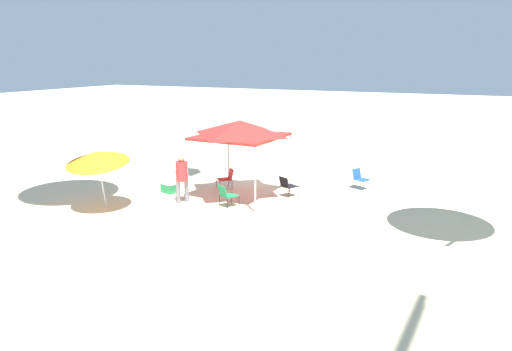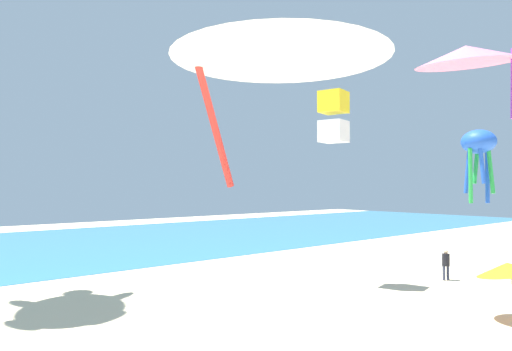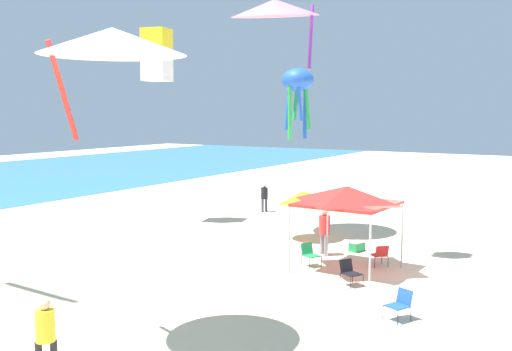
# 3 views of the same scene
# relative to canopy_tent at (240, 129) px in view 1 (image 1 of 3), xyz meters

# --- Properties ---
(ground) EXTENTS (120.00, 120.00, 0.10)m
(ground) POSITION_rel_canopy_tent_xyz_m (0.31, -1.66, -2.71)
(ground) COLOR beige
(canopy_tent) EXTENTS (3.10, 3.20, 3.01)m
(canopy_tent) POSITION_rel_canopy_tent_xyz_m (0.00, 0.00, 0.00)
(canopy_tent) COLOR #B7B7BC
(canopy_tent) RESTS_ON ground
(beach_umbrella) EXTENTS (2.23, 2.24, 2.37)m
(beach_umbrella) POSITION_rel_canopy_tent_xyz_m (3.76, 3.66, -0.74)
(beach_umbrella) COLOR silver
(beach_umbrella) RESTS_ON ground
(folding_chair_left_of_tent) EXTENTS (0.75, 0.79, 0.82)m
(folding_chair_left_of_tent) POSITION_rel_canopy_tent_xyz_m (-1.64, -0.79, -2.19)
(folding_chair_left_of_tent) COLOR black
(folding_chair_left_of_tent) RESTS_ON ground
(folding_chair_near_cooler) EXTENTS (0.81, 0.81, 0.82)m
(folding_chair_near_cooler) POSITION_rel_canopy_tent_xyz_m (1.08, -0.85, -2.19)
(folding_chair_near_cooler) COLOR black
(folding_chair_near_cooler) RESTS_ON ground
(folding_chair_right_of_tent) EXTENTS (0.78, 0.72, 0.82)m
(folding_chair_right_of_tent) POSITION_rel_canopy_tent_xyz_m (-3.93, -3.21, -2.19)
(folding_chair_right_of_tent) COLOR black
(folding_chair_right_of_tent) RESTS_ON ground
(folding_chair_facing_ocean) EXTENTS (0.75, 0.79, 0.82)m
(folding_chair_facing_ocean) POSITION_rel_canopy_tent_xyz_m (-0.13, 1.39, -2.19)
(folding_chair_facing_ocean) COLOR black
(folding_chair_facing_ocean) RESTS_ON ground
(cooler_box) EXTENTS (0.71, 0.57, 0.40)m
(cooler_box) POSITION_rel_canopy_tent_xyz_m (2.88, 0.75, -2.46)
(cooler_box) COLOR #1E8C4C
(cooler_box) RESTS_ON ground
(person_kite_handler) EXTENTS (0.44, 0.44, 1.84)m
(person_kite_handler) POSITION_rel_canopy_tent_xyz_m (1.63, 1.62, -1.58)
(person_kite_handler) COLOR slate
(person_kite_handler) RESTS_ON ground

